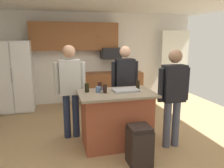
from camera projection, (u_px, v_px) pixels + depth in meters
name	position (u px, v px, depth m)	size (l,w,h in m)	color
floor	(113.00, 141.00, 4.05)	(7.04, 7.04, 0.00)	tan
back_wall	(89.00, 58.00, 6.43)	(6.40, 0.10, 2.60)	white
french_door_window_panel	(174.00, 64.00, 6.74)	(0.90, 0.06, 2.00)	white
cabinet_run_upper	(75.00, 36.00, 6.01)	(2.40, 0.38, 0.75)	brown
cabinet_run_lower	(111.00, 87.00, 6.45)	(1.80, 0.63, 0.90)	brown
refrigerator	(15.00, 76.00, 5.62)	(0.91, 0.76, 1.82)	white
microwave_over_range	(111.00, 53.00, 6.26)	(0.56, 0.40, 0.32)	black
kitchen_island	(116.00, 118.00, 3.85)	(1.30, 0.83, 0.96)	#9E4C33
person_guest_left	(125.00, 81.00, 4.51)	(0.57, 0.23, 1.73)	#383842
person_guest_right	(70.00, 85.00, 4.03)	(0.57, 0.23, 1.76)	#232D4C
person_host_foreground	(173.00, 92.00, 3.68)	(0.57, 0.22, 1.70)	#4C5166
glass_stout_tall	(138.00, 84.00, 4.02)	(0.07, 0.07, 0.16)	black
tumbler_amber	(105.00, 89.00, 3.70)	(0.07, 0.07, 0.14)	black
mug_blue_stoneware	(98.00, 90.00, 3.74)	(0.13, 0.09, 0.10)	#4C6B99
glass_dark_ale	(100.00, 86.00, 3.90)	(0.07, 0.07, 0.14)	black
glass_short_whisky	(87.00, 88.00, 3.75)	(0.08, 0.08, 0.15)	black
serving_tray	(126.00, 90.00, 3.82)	(0.44, 0.30, 0.04)	#B7B7BC
trash_bin	(139.00, 145.00, 3.27)	(0.34, 0.34, 0.61)	black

